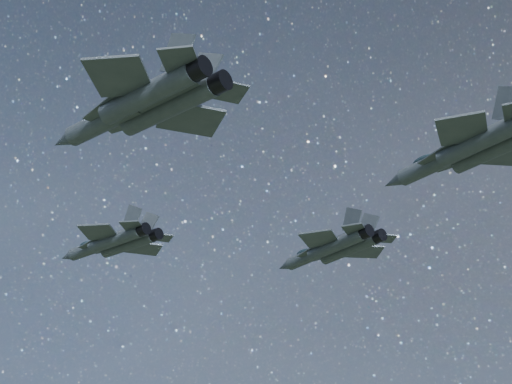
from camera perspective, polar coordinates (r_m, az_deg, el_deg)
The scene contains 4 objects.
jet_lead at distance 79.36m, azimuth -11.26°, elevation -3.94°, with size 16.02×11.28×4.05m.
jet_left at distance 84.81m, azimuth 6.29°, elevation -4.43°, with size 17.96×12.05×4.54m.
jet_right at distance 55.39m, azimuth -8.89°, elevation 6.99°, with size 19.24×13.56×4.87m.
jet_slot at distance 59.30m, azimuth 17.17°, elevation 3.48°, with size 16.84×11.32×4.25m.
Camera 1 is at (37.07, -56.70, 123.71)m, focal length 50.00 mm.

